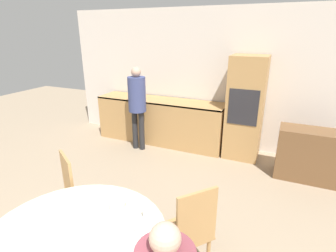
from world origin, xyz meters
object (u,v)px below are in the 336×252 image
(bowl_near, at_px, (117,204))
(bowl_centre, at_px, (145,228))
(chair_far_left, at_px, (61,195))
(person_standing, at_px, (137,100))
(oven_unit, at_px, (245,108))
(sideboard, at_px, (314,155))
(chair_far_right, at_px, (191,229))
(cup, at_px, (89,235))

(bowl_near, bearing_deg, bowl_centre, -25.39)
(chair_far_left, distance_m, person_standing, 2.44)
(person_standing, bearing_deg, oven_unit, 15.19)
(sideboard, bearing_deg, chair_far_left, -136.51)
(oven_unit, distance_m, chair_far_right, 2.82)
(sideboard, height_order, cup, cup)
(sideboard, xyz_separation_m, chair_far_right, (-1.14, -2.37, 0.13))
(oven_unit, distance_m, person_standing, 1.95)
(chair_far_left, relative_size, bowl_near, 6.16)
(sideboard, distance_m, bowl_centre, 3.13)
(oven_unit, distance_m, bowl_centre, 3.21)
(sideboard, xyz_separation_m, bowl_centre, (-1.37, -2.78, 0.37))
(chair_far_left, distance_m, bowl_centre, 1.27)
(cup, bearing_deg, chair_far_right, 49.51)
(sideboard, height_order, chair_far_left, chair_far_left)
(chair_far_left, bearing_deg, bowl_near, 21.41)
(chair_far_left, distance_m, bowl_near, 0.89)
(oven_unit, bearing_deg, person_standing, -164.81)
(bowl_near, bearing_deg, cup, -83.98)
(sideboard, relative_size, chair_far_right, 1.08)
(person_standing, xyz_separation_m, cup, (1.30, -2.93, -0.18))
(person_standing, bearing_deg, cup, -66.02)
(sideboard, relative_size, cup, 12.21)
(person_standing, distance_m, bowl_centre, 3.15)
(chair_far_left, xyz_separation_m, bowl_centre, (1.20, -0.33, 0.25))
(oven_unit, bearing_deg, bowl_centre, -94.55)
(bowl_near, bearing_deg, chair_far_right, 21.48)
(person_standing, xyz_separation_m, bowl_near, (1.26, -2.52, -0.20))
(oven_unit, distance_m, cup, 3.49)
(bowl_near, bearing_deg, chair_far_left, 169.05)
(chair_far_left, bearing_deg, sideboard, 75.85)
(cup, bearing_deg, sideboard, 60.74)
(sideboard, bearing_deg, bowl_near, -123.65)
(person_standing, height_order, cup, person_standing)
(chair_far_right, relative_size, cup, 11.27)
(chair_far_left, bearing_deg, person_standing, 132.45)
(cup, height_order, bowl_centre, cup)
(chair_far_right, distance_m, person_standing, 2.98)
(chair_far_right, xyz_separation_m, cup, (-0.55, -0.65, 0.27))
(chair_far_right, height_order, person_standing, person_standing)
(person_standing, xyz_separation_m, bowl_centre, (1.62, -2.69, -0.20))
(oven_unit, bearing_deg, sideboard, -20.57)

